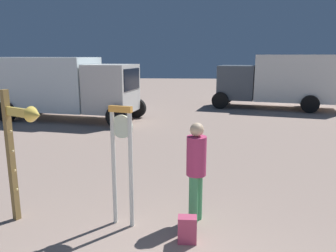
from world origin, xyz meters
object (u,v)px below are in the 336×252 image
arrow_sign (20,139)px  backpack (187,229)px  box_truck_near (282,80)px  box_truck_far (57,85)px  person_near_clock (196,167)px  standing_clock (122,154)px

arrow_sign → backpack: size_ratio=5.43×
arrow_sign → box_truck_near: box_truck_near is taller
arrow_sign → box_truck_far: box_truck_far is taller
person_near_clock → backpack: 1.04m
arrow_sign → person_near_clock: bearing=5.7°
person_near_clock → box_truck_near: box_truck_near is taller
backpack → box_truck_near: bearing=69.9°
box_truck_near → arrow_sign: bearing=-120.2°
box_truck_near → box_truck_far: size_ratio=0.93×
person_near_clock → backpack: bearing=-101.4°
arrow_sign → box_truck_near: bearing=59.8°
standing_clock → person_near_clock: (1.23, 0.19, -0.27)m
box_truck_near → box_truck_far: 11.62m
standing_clock → arrow_sign: 1.69m
backpack → box_truck_near: box_truck_near is taller
standing_clock → backpack: size_ratio=4.86×
standing_clock → box_truck_far: size_ratio=0.27×
person_near_clock → box_truck_far: 11.05m
arrow_sign → backpack: 3.07m
standing_clock → box_truck_near: bearing=65.2°
backpack → box_truck_far: size_ratio=0.06×
person_near_clock → backpack: person_near_clock is taller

